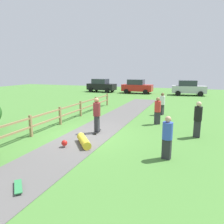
# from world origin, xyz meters

# --- Properties ---
(ground_plane) EXTENTS (60.00, 60.00, 0.00)m
(ground_plane) POSITION_xyz_m (0.00, 0.00, 0.00)
(ground_plane) COLOR #4C8438
(asphalt_path) EXTENTS (2.40, 28.00, 0.02)m
(asphalt_path) POSITION_xyz_m (0.00, 0.00, 0.01)
(asphalt_path) COLOR #605E5B
(asphalt_path) RESTS_ON ground_plane
(wooden_fence) EXTENTS (0.12, 18.12, 1.10)m
(wooden_fence) POSITION_xyz_m (-2.60, 0.00, 0.67)
(wooden_fence) COLOR #997A51
(wooden_fence) RESTS_ON ground_plane
(skater_riding) EXTENTS (0.41, 0.81, 1.86)m
(skater_riding) POSITION_xyz_m (0.24, 0.42, 1.06)
(skater_riding) COLOR black
(skater_riding) RESTS_ON asphalt_path
(skater_fallen) EXTENTS (1.39, 1.36, 0.36)m
(skater_fallen) POSITION_xyz_m (0.41, -1.54, 0.20)
(skater_fallen) COLOR yellow
(skater_fallen) RESTS_ON asphalt_path
(skateboard_loose) EXTENTS (0.71, 0.71, 0.08)m
(skateboard_loose) POSITION_xyz_m (0.42, -5.35, 0.09)
(skateboard_loose) COLOR #338C4C
(skateboard_loose) RESTS_ON asphalt_path
(bystander_white) EXTENTS (0.48, 0.48, 1.63)m
(bystander_white) POSITION_xyz_m (2.81, 6.38, 0.90)
(bystander_white) COLOR #2D2D33
(bystander_white) RESTS_ON ground_plane
(bystander_blue) EXTENTS (0.45, 0.45, 1.65)m
(bystander_blue) POSITION_xyz_m (4.08, -1.71, 0.91)
(bystander_blue) COLOR #2D2D33
(bystander_blue) RESTS_ON ground_plane
(bystander_black) EXTENTS (0.42, 0.42, 1.80)m
(bystander_black) POSITION_xyz_m (5.18, 1.52, 1.00)
(bystander_black) COLOR #2D2D33
(bystander_black) RESTS_ON ground_plane
(bystander_red) EXTENTS (0.54, 0.54, 1.67)m
(bystander_red) POSITION_xyz_m (2.93, 3.42, 0.92)
(bystander_red) COLOR #2D2D33
(bystander_red) RESTS_ON ground_plane
(parked_car_red) EXTENTS (4.21, 2.01, 1.92)m
(parked_car_red) POSITION_xyz_m (-2.51, 19.98, 0.96)
(parked_car_red) COLOR red
(parked_car_red) RESTS_ON ground_plane
(parked_car_black) EXTENTS (4.31, 2.24, 1.92)m
(parked_car_black) POSITION_xyz_m (-7.94, 19.99, 0.96)
(parked_car_black) COLOR black
(parked_car_black) RESTS_ON ground_plane
(parked_car_silver) EXTENTS (4.37, 2.37, 1.92)m
(parked_car_silver) POSITION_xyz_m (4.30, 19.98, 0.96)
(parked_car_silver) COLOR #B7B7BC
(parked_car_silver) RESTS_ON ground_plane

